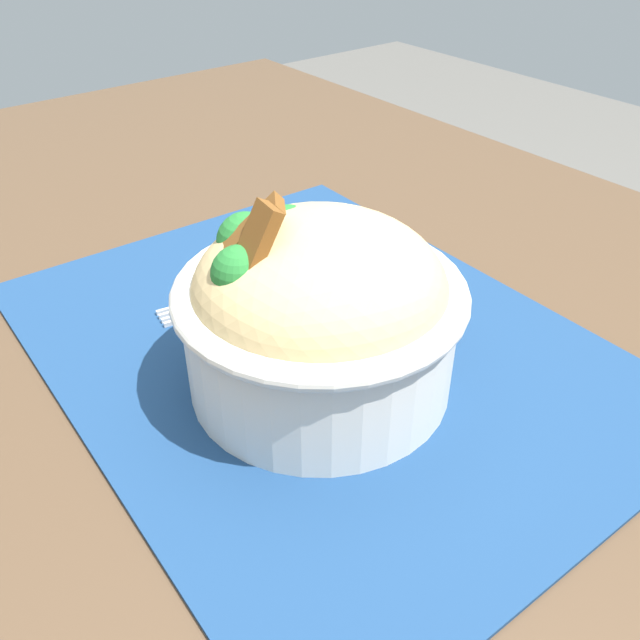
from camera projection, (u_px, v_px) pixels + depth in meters
name	position (u px, v px, depth m)	size (l,w,h in m)	color
table	(303.00, 416.00, 0.52)	(1.39, 0.88, 0.73)	#4C3826
placemat	(318.00, 346.00, 0.49)	(0.45, 0.34, 0.00)	navy
bowl	(318.00, 309.00, 0.42)	(0.22, 0.22, 0.14)	silver
fork	(234.00, 298.00, 0.53)	(0.04, 0.13, 0.00)	silver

